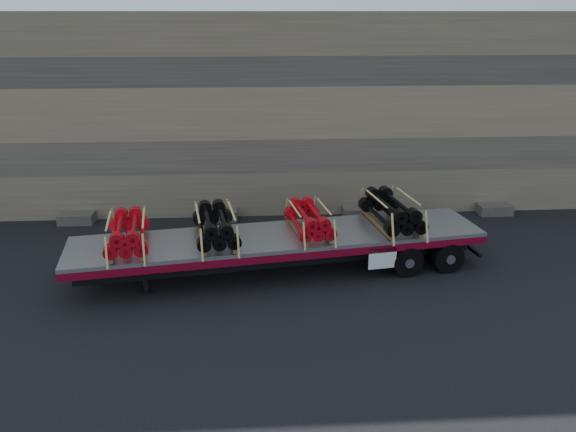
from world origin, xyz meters
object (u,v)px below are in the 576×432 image
bundle_front (127,234)px  bundle_midrear (309,220)px  bundle_midfront (215,227)px  bundle_rear (391,212)px  trailer (280,254)px

bundle_front → bundle_midrear: (4.85, 0.74, -0.02)m
bundle_midfront → bundle_rear: size_ratio=0.94×
trailer → bundle_front: 4.17m
bundle_midfront → bundle_front: bearing=180.0°
bundle_midfront → bundle_rear: bundle_rear is taller
trailer → bundle_midfront: bundle_midfront is taller
trailer → bundle_front: bundle_front is taller
trailer → bundle_front: (-4.02, -0.61, 0.95)m
trailer → bundle_midfront: bearing=180.0°
bundle_midrear → bundle_front: bearing=180.0°
bundle_rear → bundle_midfront: bearing=180.0°
bundle_midfront → bundle_rear: (4.99, 0.76, 0.02)m
bundle_front → bundle_midrear: 4.91m
trailer → bundle_rear: bearing=0.0°
trailer → bundle_front: size_ratio=5.34×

